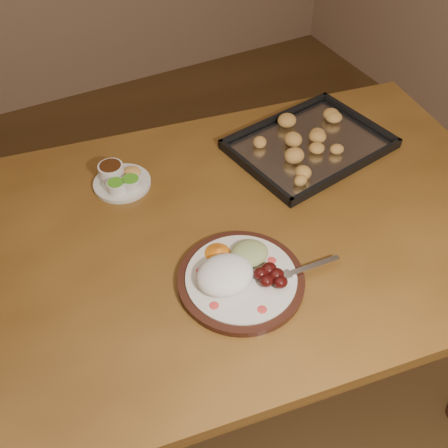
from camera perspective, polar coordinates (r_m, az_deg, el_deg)
ground at (r=1.78m, az=-8.00°, el=-19.96°), size 4.00×4.00×0.00m
dining_table at (r=1.27m, az=-0.00°, el=-3.35°), size 1.62×1.12×0.75m
dinner_plate at (r=1.08m, az=1.65°, el=-5.85°), size 0.35×0.27×0.06m
condiment_saucer at (r=1.32m, az=-11.81°, el=5.03°), size 0.15×0.15×0.05m
baking_tray at (r=1.44m, az=9.75°, el=9.02°), size 0.46×0.37×0.04m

